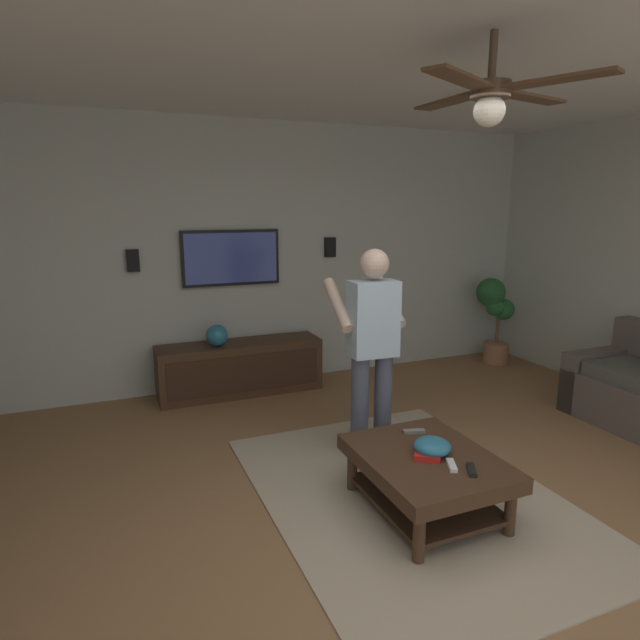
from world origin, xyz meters
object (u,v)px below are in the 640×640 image
(wall_speaker_left, at_px, (330,247))
(vase_round, at_px, (217,335))
(coffee_table, at_px, (426,470))
(tv, at_px, (231,258))
(potted_plant_tall, at_px, (494,309))
(wall_speaker_right, at_px, (133,261))
(book, at_px, (427,452))
(media_console, at_px, (240,368))
(remote_black, at_px, (472,470))
(remote_white, at_px, (452,465))
(bowl, at_px, (432,446))
(ceiling_fan, at_px, (493,96))
(person_standing, at_px, (372,341))
(remote_grey, at_px, (414,431))

(wall_speaker_left, bearing_deg, vase_round, 102.14)
(coffee_table, bearing_deg, tv, 10.58)
(potted_plant_tall, distance_m, wall_speaker_right, 4.24)
(vase_round, bearing_deg, book, -163.34)
(tv, bearing_deg, media_console, 0.00)
(tv, distance_m, remote_black, 3.41)
(remote_white, bearing_deg, coffee_table, -141.73)
(book, bearing_deg, wall_speaker_left, 21.44)
(wall_speaker_right, bearing_deg, coffee_table, -152.45)
(remote_white, bearing_deg, media_console, -142.93)
(bowl, height_order, ceiling_fan, ceiling_fan)
(person_standing, bearing_deg, book, 179.03)
(coffee_table, distance_m, potted_plant_tall, 3.66)
(media_console, relative_size, remote_white, 11.33)
(vase_round, bearing_deg, remote_white, -163.61)
(remote_black, height_order, vase_round, vase_round)
(coffee_table, distance_m, media_console, 2.71)
(bowl, height_order, wall_speaker_right, wall_speaker_right)
(media_console, relative_size, remote_black, 11.33)
(ceiling_fan, bearing_deg, person_standing, 1.07)
(remote_white, relative_size, remote_grey, 1.00)
(coffee_table, xyz_separation_m, remote_black, (-0.29, -0.12, 0.12))
(bowl, bearing_deg, potted_plant_tall, -46.07)
(vase_round, distance_m, wall_speaker_left, 1.64)
(bowl, distance_m, wall_speaker_left, 3.15)
(coffee_table, bearing_deg, remote_white, -167.20)
(media_console, xyz_separation_m, wall_speaker_left, (0.25, -1.14, 1.21))
(tv, bearing_deg, potted_plant_tall, 82.96)
(coffee_table, height_order, wall_speaker_left, wall_speaker_left)
(remote_black, xyz_separation_m, wall_speaker_right, (3.20, 1.64, 1.01))
(bowl, bearing_deg, tv, 11.16)
(remote_white, bearing_deg, wall_speaker_left, -164.65)
(media_console, bearing_deg, vase_round, -79.81)
(person_standing, xyz_separation_m, remote_white, (-1.08, 0.02, -0.52))
(person_standing, bearing_deg, remote_grey, -172.99)
(tv, relative_size, ceiling_fan, 0.88)
(remote_grey, xyz_separation_m, wall_speaker_left, (2.60, -0.50, 1.08))
(potted_plant_tall, bearing_deg, ceiling_fan, 137.75)
(remote_grey, height_order, ceiling_fan, ceiling_fan)
(wall_speaker_left, bearing_deg, media_console, 102.54)
(tv, bearing_deg, wall_speaker_right, -90.77)
(coffee_table, relative_size, potted_plant_tall, 0.93)
(media_console, xyz_separation_m, person_standing, (-1.77, -0.61, 0.66))
(remote_white, bearing_deg, remote_black, 65.25)
(remote_white, bearing_deg, wall_speaker_right, -127.84)
(person_standing, height_order, remote_grey, person_standing)
(vase_round, distance_m, ceiling_fan, 3.56)
(coffee_table, xyz_separation_m, tv, (2.90, 0.54, 1.12))
(tv, relative_size, wall_speaker_left, 4.70)
(tv, distance_m, remote_white, 3.31)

